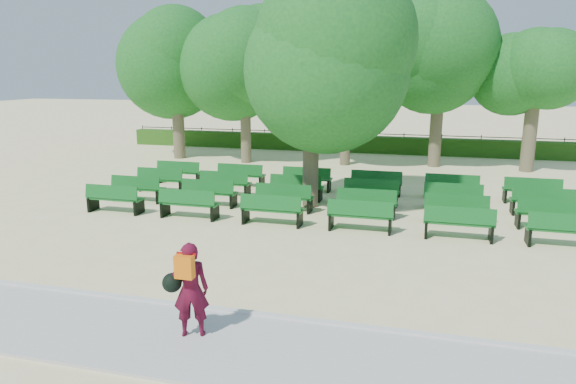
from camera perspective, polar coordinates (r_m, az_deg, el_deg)
The scene contains 9 objects.
ground at distance 15.51m, azimuth -0.82°, elevation -3.04°, with size 120.00×120.00×0.00m, color beige.
paving at distance 9.10m, azimuth -13.93°, elevation -15.43°, with size 30.00×2.20×0.06m, color beige.
curb at distance 9.99m, azimuth -10.73°, elevation -12.42°, with size 30.00×0.12×0.10m, color silver.
hedge at distance 28.89m, azimuth 6.70°, elevation 5.35°, with size 26.00×0.70×0.90m, color #275516.
fence at distance 29.34m, azimuth 6.79°, elevation 4.58°, with size 26.00×0.10×1.02m, color black, non-canonical shape.
tree_line at distance 25.05m, azimuth 5.35°, elevation 3.15°, with size 21.80×6.80×7.04m, color #1B6620, non-canonical shape.
bench_array at distance 16.85m, azimuth 4.63°, elevation -1.44°, with size 1.82×0.63×1.14m.
tree_among at distance 16.49m, azimuth 2.66°, elevation 14.89°, with size 5.28×5.28×7.23m.
person at distance 8.66m, azimuth -10.95°, elevation -10.43°, with size 0.80×0.56×1.61m.
Camera 1 is at (4.02, -14.34, 4.32)m, focal length 32.00 mm.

